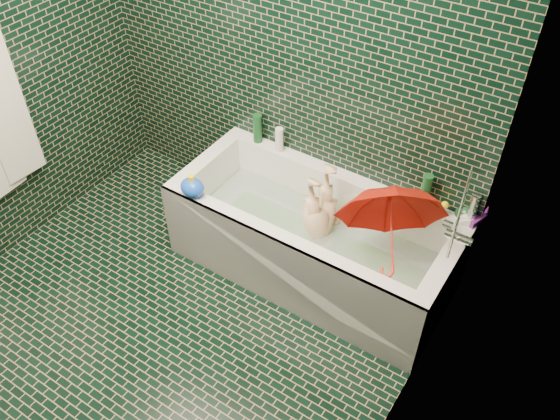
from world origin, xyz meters
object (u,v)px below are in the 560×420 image
Objects in this scene: bathtub at (311,246)px; rubber_duck at (439,209)px; umbrella at (391,231)px; bath_toy at (192,187)px; child at (320,230)px.

rubber_duck is (0.63, 0.32, 0.38)m from bathtub.
umbrella is 1.16m from bath_toy.
bathtub is at bearing -174.91° from rubber_duck.
bathtub reaches higher than child.
bath_toy is at bearing -154.07° from bathtub.
rubber_duck reaches higher than child.
bathtub is at bearing 159.04° from umbrella.
umbrella is at bearing -4.31° from bath_toy.
bathtub is 0.12m from child.
bath_toy is (-0.64, -0.31, 0.40)m from bathtub.
child is at bearing -179.12° from rubber_duck.
umbrella is at bearing -134.08° from rubber_duck.
child is 0.81m from bath_toy.
rubber_duck reaches higher than bathtub.
umbrella reaches higher than child.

